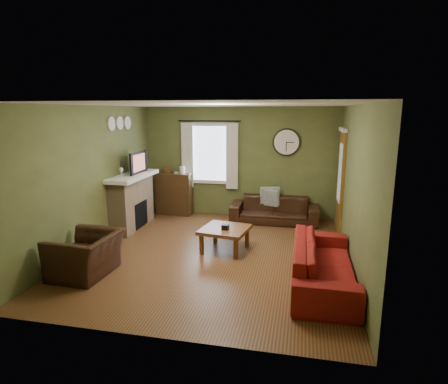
% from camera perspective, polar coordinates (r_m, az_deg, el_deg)
% --- Properties ---
extents(floor, '(4.60, 5.20, 0.00)m').
position_cam_1_polar(floor, '(6.78, -1.55, -9.37)').
color(floor, brown).
rests_on(floor, ground).
extents(ceiling, '(4.60, 5.20, 0.00)m').
position_cam_1_polar(ceiling, '(6.31, -1.69, 13.16)').
color(ceiling, white).
rests_on(ceiling, ground).
extents(wall_left, '(0.00, 5.20, 2.60)m').
position_cam_1_polar(wall_left, '(7.30, -19.45, 2.10)').
color(wall_left, '#565F31').
rests_on(wall_left, ground).
extents(wall_right, '(0.00, 5.20, 2.60)m').
position_cam_1_polar(wall_right, '(6.30, 19.18, 0.58)').
color(wall_right, '#565F31').
rests_on(wall_right, ground).
extents(wall_back, '(4.60, 0.00, 2.60)m').
position_cam_1_polar(wall_back, '(8.93, 2.32, 4.53)').
color(wall_back, '#565F31').
rests_on(wall_back, ground).
extents(wall_front, '(4.60, 0.00, 2.60)m').
position_cam_1_polar(wall_front, '(4.01, -10.43, -5.36)').
color(wall_front, '#565F31').
rests_on(wall_front, ground).
extents(fireplace, '(0.40, 1.40, 1.10)m').
position_cam_1_polar(fireplace, '(8.35, -13.84, -1.62)').
color(fireplace, tan).
rests_on(fireplace, floor).
extents(firebox, '(0.04, 0.60, 0.55)m').
position_cam_1_polar(firebox, '(8.33, -12.57, -3.36)').
color(firebox, black).
rests_on(firebox, fireplace).
extents(mantel, '(0.58, 1.60, 0.08)m').
position_cam_1_polar(mantel, '(8.21, -13.86, 2.37)').
color(mantel, white).
rests_on(mantel, fireplace).
extents(tv, '(0.08, 0.60, 0.35)m').
position_cam_1_polar(tv, '(8.31, -13.36, 4.00)').
color(tv, black).
rests_on(tv, mantel).
extents(tv_screen, '(0.02, 0.62, 0.36)m').
position_cam_1_polar(tv_screen, '(8.27, -12.88, 4.37)').
color(tv_screen, '#994C3F').
rests_on(tv_screen, mantel).
extents(medallion_left, '(0.28, 0.28, 0.03)m').
position_cam_1_polar(medallion_left, '(7.89, -16.78, 9.93)').
color(medallion_left, white).
rests_on(medallion_left, wall_left).
extents(medallion_mid, '(0.28, 0.28, 0.03)m').
position_cam_1_polar(medallion_mid, '(8.20, -15.60, 10.07)').
color(medallion_mid, white).
rests_on(medallion_mid, wall_left).
extents(medallion_right, '(0.28, 0.28, 0.03)m').
position_cam_1_polar(medallion_right, '(8.51, -14.51, 10.20)').
color(medallion_right, white).
rests_on(medallion_right, wall_left).
extents(window_pane, '(1.00, 0.02, 1.30)m').
position_cam_1_polar(window_pane, '(9.03, -2.09, 5.90)').
color(window_pane, silver).
rests_on(window_pane, wall_back).
extents(curtain_rod, '(0.03, 0.03, 1.50)m').
position_cam_1_polar(curtain_rod, '(8.88, -2.29, 10.77)').
color(curtain_rod, black).
rests_on(curtain_rod, wall_back).
extents(curtain_left, '(0.28, 0.04, 1.55)m').
position_cam_1_polar(curtain_left, '(9.09, -5.62, 5.57)').
color(curtain_left, silver).
rests_on(curtain_left, wall_back).
extents(curtain_right, '(0.28, 0.04, 1.55)m').
position_cam_1_polar(curtain_right, '(8.82, 1.23, 5.42)').
color(curtain_right, silver).
rests_on(curtain_right, wall_back).
extents(wall_clock, '(0.64, 0.06, 0.64)m').
position_cam_1_polar(wall_clock, '(8.71, 9.50, 7.49)').
color(wall_clock, white).
rests_on(wall_clock, wall_back).
extents(door, '(0.05, 0.90, 2.10)m').
position_cam_1_polar(door, '(8.14, 17.33, 1.44)').
color(door, brown).
rests_on(door, floor).
extents(bookshelf, '(0.86, 0.36, 1.02)m').
position_cam_1_polar(bookshelf, '(9.25, -7.55, -0.28)').
color(bookshelf, '#392613').
rests_on(bookshelf, floor).
extents(book, '(0.23, 0.26, 0.02)m').
position_cam_1_polar(book, '(9.16, -7.63, 2.48)').
color(book, brown).
rests_on(book, bookshelf).
extents(sofa_brown, '(1.98, 0.77, 0.58)m').
position_cam_1_polar(sofa_brown, '(8.63, 7.68, -2.70)').
color(sofa_brown, black).
rests_on(sofa_brown, floor).
extents(pillow_left, '(0.40, 0.23, 0.38)m').
position_cam_1_polar(pillow_left, '(8.66, 7.12, -0.86)').
color(pillow_left, '#939A9D').
rests_on(pillow_left, sofa_brown).
extents(pillow_right, '(0.46, 0.23, 0.44)m').
position_cam_1_polar(pillow_right, '(8.77, 6.99, -0.68)').
color(pillow_right, '#939A9D').
rests_on(pillow_right, sofa_brown).
extents(sofa_red, '(0.86, 2.20, 0.64)m').
position_cam_1_polar(sofa_red, '(5.75, 14.93, -10.43)').
color(sofa_red, maroon).
rests_on(sofa_red, floor).
extents(armchair, '(0.91, 1.03, 0.65)m').
position_cam_1_polar(armchair, '(6.24, -20.30, -8.94)').
color(armchair, black).
rests_on(armchair, floor).
extents(coffee_table, '(0.92, 0.92, 0.43)m').
position_cam_1_polar(coffee_table, '(6.86, 0.15, -7.20)').
color(coffee_table, brown).
rests_on(coffee_table, floor).
extents(tissue_box, '(0.13, 0.13, 0.09)m').
position_cam_1_polar(tissue_box, '(6.71, 0.20, -5.97)').
color(tissue_box, black).
rests_on(tissue_box, coffee_table).
extents(wine_glass_a, '(0.06, 0.06, 0.18)m').
position_cam_1_polar(wine_glass_a, '(7.75, -15.34, 2.70)').
color(wine_glass_a, white).
rests_on(wine_glass_a, mantel).
extents(wine_glass_b, '(0.07, 0.07, 0.21)m').
position_cam_1_polar(wine_glass_b, '(7.75, -15.36, 2.80)').
color(wine_glass_b, white).
rests_on(wine_glass_b, mantel).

